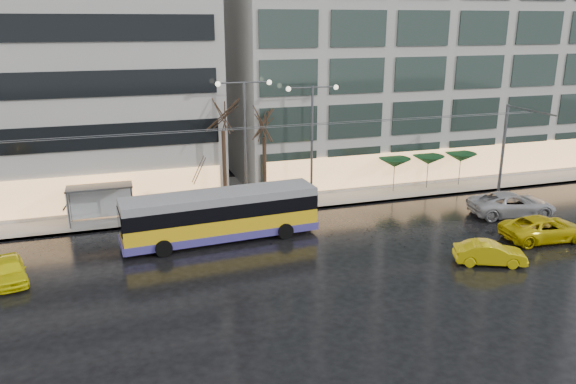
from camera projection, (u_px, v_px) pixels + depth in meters
name	position (u px, v px, depth m)	size (l,w,h in m)	color
ground	(258.00, 272.00, 30.47)	(140.00, 140.00, 0.00)	black
sidewalk	(237.00, 195.00, 43.79)	(80.00, 10.00, 0.15)	gray
kerb	(253.00, 215.00, 39.28)	(80.00, 0.10, 0.15)	slate
building_right	(409.00, 26.00, 49.63)	(32.00, 14.00, 25.00)	#AFACA7
trolleybus	(221.00, 217.00, 34.50)	(12.18, 4.92, 5.58)	yellow
catenary	(241.00, 161.00, 36.76)	(42.24, 5.12, 7.00)	#595B60
bus_shelter	(94.00, 196.00, 37.20)	(4.20, 1.60, 2.51)	#595B60
street_lamp_near	(245.00, 127.00, 39.15)	(3.96, 0.36, 9.03)	#595B60
street_lamp_far	(312.00, 127.00, 40.69)	(3.96, 0.36, 8.53)	#595B60
tree_a	(223.00, 112.00, 38.58)	(3.20, 3.20, 8.40)	black
tree_b	(264.00, 119.00, 39.83)	(3.20, 3.20, 7.70)	black
parasol_a	(395.00, 163.00, 43.86)	(2.50, 2.50, 2.65)	#595B60
parasol_b	(428.00, 160.00, 44.73)	(2.50, 2.50, 2.65)	#595B60
parasol_c	(461.00, 157.00, 45.60)	(2.50, 2.50, 2.65)	#595B60
taxi_a	(10.00, 270.00, 29.20)	(1.50, 3.74, 1.27)	yellow
taxi_b	(490.00, 253.00, 31.32)	(1.36, 3.90, 1.28)	#D0B60A
taxi_c	(544.00, 229.00, 34.74)	(2.49, 5.39, 1.50)	#D8BE0B
sedan_silver	(512.00, 204.00, 39.14)	(2.74, 5.93, 1.65)	#ABABB0
pedestrian_a	(148.00, 202.00, 37.12)	(0.97, 0.99, 2.19)	black
pedestrian_b	(147.00, 206.00, 38.37)	(0.94, 0.90, 1.52)	black
pedestrian_c	(71.00, 203.00, 37.89)	(1.30, 0.91, 2.11)	black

